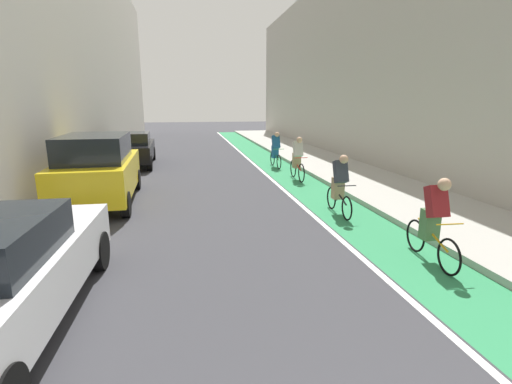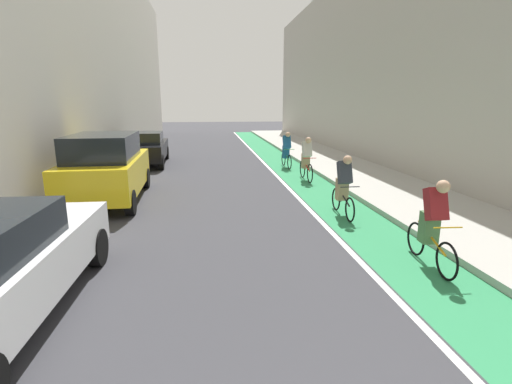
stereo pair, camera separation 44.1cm
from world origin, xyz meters
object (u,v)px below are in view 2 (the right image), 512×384
Objects in this scene: parked_suv_yellow_cab at (106,167)px; parked_sedan_black at (144,148)px; cyclist_lead at (433,223)px; cyclist_trailing at (306,159)px; cyclist_far at (286,149)px; cyclist_mid at (343,185)px.

parked_suv_yellow_cab is 6.92m from parked_sedan_black.
cyclist_trailing is at bearing 91.43° from cyclist_lead.
cyclist_trailing is 2.96m from cyclist_far.
cyclist_lead is 1.00× the size of cyclist_far.
cyclist_far is (6.45, 5.25, -0.17)m from parked_suv_yellow_cab.
cyclist_mid is 0.95× the size of cyclist_trailing.
cyclist_trailing is at bearing 19.15° from parked_suv_yellow_cab.
cyclist_far is at bearing 39.12° from parked_suv_yellow_cab.
cyclist_trailing is (6.58, -4.63, 0.03)m from parked_sedan_black.
cyclist_far is at bearing 92.53° from cyclist_trailing.
parked_suv_yellow_cab is 2.65× the size of cyclist_lead.
parked_suv_yellow_cab reaches higher than cyclist_mid.
parked_suv_yellow_cab is 0.98× the size of parked_sedan_black.
cyclist_lead is 7.76m from cyclist_trailing.
cyclist_mid is at bearing -55.51° from parked_sedan_black.
parked_sedan_black is 8.05m from cyclist_trailing.
cyclist_mid is at bearing 97.98° from cyclist_lead.
cyclist_lead is (6.78, -5.47, -0.21)m from parked_suv_yellow_cab.
cyclist_lead is 0.96× the size of cyclist_trailing.
parked_suv_yellow_cab is 2.64× the size of cyclist_far.
cyclist_lead is at bearing -61.32° from parked_sedan_black.
cyclist_lead is 3.20m from cyclist_mid.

